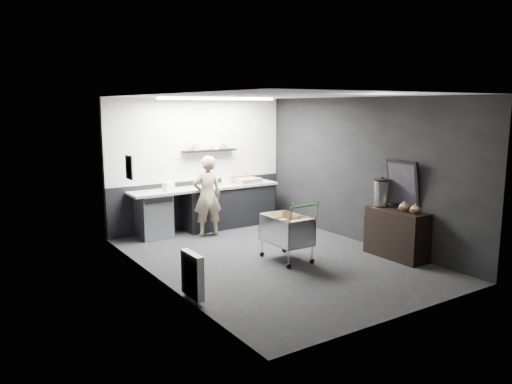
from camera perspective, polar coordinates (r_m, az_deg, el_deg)
floor at (r=8.47m, az=2.02°, el=-7.63°), size 5.50×5.50×0.00m
ceiling at (r=8.08m, az=2.13°, el=10.96°), size 5.50×5.50×0.00m
wall_back at (r=10.51m, az=-6.62°, el=3.27°), size 5.50×0.00×5.50m
wall_front at (r=6.16m, az=17.00°, el=-1.76°), size 5.50×0.00×5.50m
wall_left at (r=7.21m, az=-11.02°, el=0.14°), size 0.00×5.50×5.50m
wall_right at (r=9.45m, az=12.04°, el=2.38°), size 0.00×5.50×5.50m
kitchen_wall_panel at (r=10.45m, az=-6.63°, el=5.99°), size 3.95×0.02×1.70m
dado_panel at (r=10.62m, az=-6.48°, el=-1.30°), size 3.95×0.02×1.00m
floating_shelf at (r=10.46m, az=-5.35°, el=4.75°), size 1.20×0.22×0.04m
wall_clock at (r=11.12m, az=-0.12°, el=7.83°), size 0.20×0.03×0.20m
poster at (r=8.40m, az=-14.31°, el=2.75°), size 0.02×0.30×0.40m
poster_red_band at (r=8.39m, az=-14.30°, el=3.23°), size 0.02×0.22×0.10m
radiator at (r=6.68m, az=-7.28°, el=-9.40°), size 0.10×0.50×0.60m
ceiling_strip at (r=9.65m, az=-4.34°, el=10.58°), size 2.40×0.20×0.04m
prep_counter at (r=10.42m, az=-5.04°, el=-1.73°), size 3.20×0.61×0.90m
person at (r=9.81m, az=-5.59°, el=-0.46°), size 0.63×0.47×1.59m
shopping_cart at (r=8.28m, az=3.49°, el=-4.56°), size 0.56×0.92×1.02m
sideboard at (r=8.75m, az=15.67°, el=-3.85°), size 0.47×1.10×1.65m
fire_extinguisher at (r=6.97m, az=-7.53°, el=-9.43°), size 0.16×0.16×0.52m
cardboard_box at (r=10.71m, az=-1.02°, el=1.31°), size 0.55×0.43×0.10m
pink_tub at (r=10.50m, az=-3.39°, el=1.43°), size 0.22×0.22×0.22m
white_container at (r=9.87m, az=-9.96°, el=0.62°), size 0.22×0.19×0.17m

